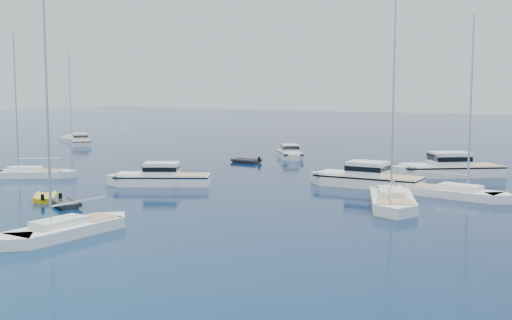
# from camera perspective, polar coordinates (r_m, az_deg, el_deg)

# --- Properties ---
(ground) EXTENTS (400.00, 400.00, 0.00)m
(ground) POSITION_cam_1_polar(r_m,az_deg,el_deg) (38.12, -19.27, -6.72)
(ground) COLOR navy
(ground) RESTS_ON ground
(motor_cruiser_left) EXTENTS (9.79, 7.76, 2.55)m
(motor_cruiser_left) POSITION_cam_1_polar(r_m,az_deg,el_deg) (56.94, -8.54, -2.22)
(motor_cruiser_left) COLOR white
(motor_cruiser_left) RESTS_ON ground
(motor_cruiser_centre) EXTENTS (10.91, 4.02, 2.81)m
(motor_cruiser_centre) POSITION_cam_1_polar(r_m,az_deg,el_deg) (56.23, 9.60, -2.34)
(motor_cruiser_centre) COLOR white
(motor_cruiser_centre) RESTS_ON ground
(motor_cruiser_far_l) EXTENTS (8.58, 7.33, 2.29)m
(motor_cruiser_far_l) POSITION_cam_1_polar(r_m,az_deg,el_deg) (100.76, -15.32, 1.31)
(motor_cruiser_far_l) COLOR silver
(motor_cruiser_far_l) RESTS_ON ground
(motor_cruiser_distant) EXTENTS (11.02, 10.13, 3.02)m
(motor_cruiser_distant) POSITION_cam_1_polar(r_m,az_deg,el_deg) (64.58, 16.52, -1.40)
(motor_cruiser_distant) COLOR white
(motor_cruiser_distant) RESTS_ON ground
(motor_cruiser_horizon) EXTENTS (6.96, 7.72, 2.10)m
(motor_cruiser_horizon) POSITION_cam_1_polar(r_m,az_deg,el_deg) (78.77, 3.04, 0.19)
(motor_cruiser_horizon) COLOR silver
(motor_cruiser_horizon) RESTS_ON ground
(sailboat_fore) EXTENTS (2.59, 9.81, 14.40)m
(sailboat_fore) POSITION_cam_1_polar(r_m,az_deg,el_deg) (38.71, -16.50, -6.43)
(sailboat_fore) COLOR white
(sailboat_fore) RESTS_ON ground
(sailboat_mid_r) EXTENTS (7.50, 11.47, 16.62)m
(sailboat_mid_r) POSITION_cam_1_polar(r_m,az_deg,el_deg) (47.58, 11.94, -3.96)
(sailboat_mid_r) COLOR white
(sailboat_mid_r) RESTS_ON ground
(sailboat_mid_l) EXTENTS (9.18, 7.53, 13.98)m
(sailboat_mid_l) POSITION_cam_1_polar(r_m,az_deg,el_deg) (65.03, -19.46, -1.45)
(sailboat_mid_l) COLOR white
(sailboat_mid_l) RESTS_ON ground
(sailboat_centre) EXTENTS (10.03, 3.68, 14.41)m
(sailboat_centre) POSITION_cam_1_polar(r_m,az_deg,el_deg) (52.31, 17.22, -3.18)
(sailboat_centre) COLOR white
(sailboat_centre) RESTS_ON ground
(sailboat_far_l) EXTENTS (10.20, 6.37, 14.69)m
(sailboat_far_l) POSITION_cam_1_polar(r_m,az_deg,el_deg) (107.24, -15.86, 1.58)
(sailboat_far_l) COLOR white
(sailboat_far_l) RESTS_ON ground
(tender_yellow) EXTENTS (3.73, 3.65, 0.95)m
(tender_yellow) POSITION_cam_1_polar(r_m,az_deg,el_deg) (51.19, -18.19, -3.42)
(tender_yellow) COLOR yellow
(tender_yellow) RESTS_ON ground
(tender_grey_near) EXTENTS (3.72, 3.05, 0.95)m
(tender_grey_near) POSITION_cam_1_polar(r_m,az_deg,el_deg) (48.09, -16.48, -3.97)
(tender_grey_near) COLOR black
(tender_grey_near) RESTS_ON ground
(tender_grey_far) EXTENTS (3.53, 2.01, 0.95)m
(tender_grey_far) POSITION_cam_1_polar(r_m,az_deg,el_deg) (73.59, -0.88, -0.23)
(tender_grey_far) COLOR black
(tender_grey_far) RESTS_ON ground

